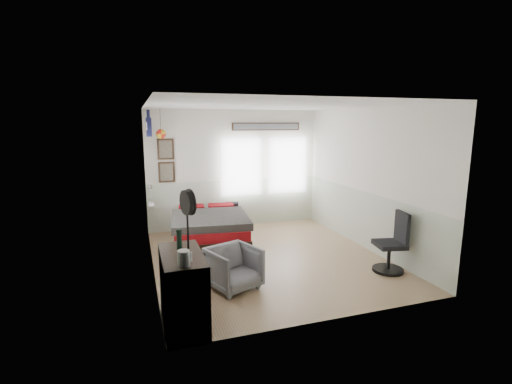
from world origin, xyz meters
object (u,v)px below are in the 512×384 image
at_px(bed, 209,229).
at_px(task_chair, 393,247).
at_px(dresser, 183,290).
at_px(nightstand, 232,220).
at_px(armchair, 234,268).

bearing_deg(bed, task_chair, -35.28).
distance_m(bed, dresser, 3.04).
bearing_deg(task_chair, dresser, -158.83).
bearing_deg(nightstand, bed, -125.71).
bearing_deg(armchair, dresser, -157.25).
distance_m(armchair, nightstand, 3.08).
relative_size(nightstand, task_chair, 0.45).
distance_m(dresser, armchair, 1.16).
distance_m(dresser, nightstand, 4.10).
bearing_deg(task_chair, bed, 149.58).
xyz_separation_m(bed, task_chair, (2.57, -2.31, 0.10)).
bearing_deg(dresser, nightstand, 67.27).
bearing_deg(bed, dresser, -100.43).
height_order(bed, dresser, dresser).
distance_m(nightstand, task_chair, 3.70).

